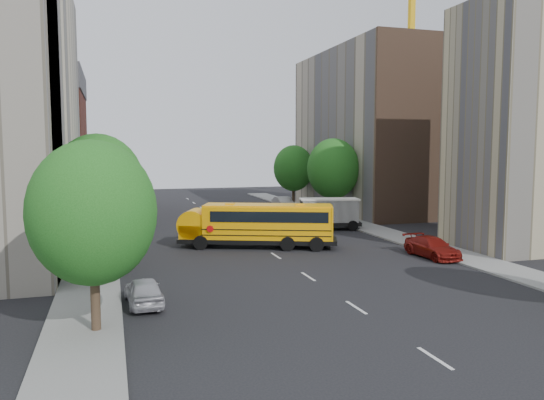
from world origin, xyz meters
name	(u,v)px	position (x,y,z in m)	size (l,w,h in m)	color
ground	(267,250)	(0.00, 0.00, 0.00)	(120.00, 120.00, 0.00)	black
sidewalk_left	(96,246)	(-11.50, 5.00, 0.06)	(3.00, 80.00, 0.12)	slate
sidewalk_right	(380,231)	(11.50, 5.00, 0.06)	(3.00, 80.00, 0.12)	slate
lane_markings	(235,229)	(0.00, 10.00, 0.01)	(0.15, 64.00, 0.01)	silver
building_left_redbrick	(37,154)	(-18.00, 28.00, 6.50)	(10.00, 15.00, 13.00)	maroon
building_right_near	(532,128)	(18.00, -4.50, 8.50)	(10.00, 7.00, 17.00)	tan
building_right_far	(369,132)	(18.00, 20.00, 9.00)	(10.00, 22.00, 18.00)	tan
building_right_sidewall	(423,128)	(18.00, 9.00, 9.00)	(10.10, 0.30, 18.00)	brown
tower_crane	(427,17)	(30.25, 28.00, 24.48)	(28.50, 1.20, 35.75)	#EBAE13
street_tree_0	(93,213)	(-11.00, -14.00, 4.64)	(4.80, 4.80, 7.41)	#38281C
street_tree_1	(98,187)	(-11.00, -4.00, 4.95)	(5.12, 5.12, 7.90)	#38281C
street_tree_2	(103,174)	(-11.00, 14.00, 4.83)	(4.99, 4.99, 7.71)	#38281C
street_tree_4	(333,169)	(11.00, 14.00, 5.08)	(5.25, 5.25, 8.10)	#38281C
street_tree_5	(294,168)	(11.00, 26.00, 4.70)	(4.86, 4.86, 7.51)	#38281C
school_bus	(256,223)	(-0.42, 1.34, 1.77)	(11.38, 6.46, 3.18)	black
safari_truck	(324,213)	(7.51, 7.82, 1.44)	(6.70, 3.62, 2.72)	black
parked_car_0	(144,291)	(-9.01, -10.82, 0.64)	(1.52, 3.77, 1.28)	#A9A8AF
parked_car_1	(121,223)	(-9.60, 11.63, 0.75)	(1.60, 4.58, 1.51)	white
parked_car_2	(128,214)	(-8.80, 19.18, 0.63)	(2.10, 4.56, 1.27)	black
parked_car_3	(432,247)	(9.60, -5.43, 0.66)	(1.85, 4.55, 1.32)	maroon
parked_car_5	(284,203)	(8.80, 23.10, 0.75)	(1.59, 4.55, 1.50)	#A1A09C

